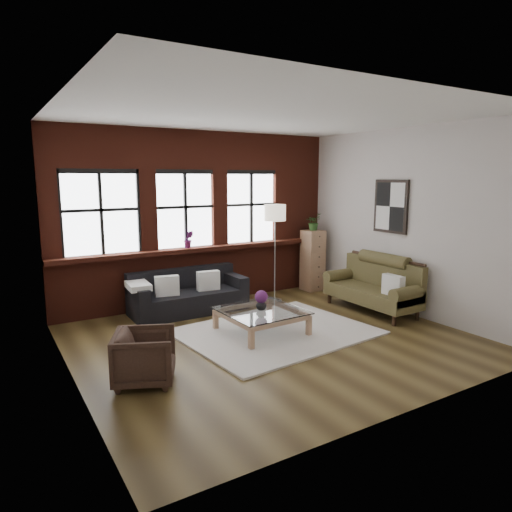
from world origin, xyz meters
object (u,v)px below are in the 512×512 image
armchair (145,357)px  vintage_settee (372,284)px  coffee_table (261,322)px  drawer_chest (313,260)px  floor_lamp (275,250)px  vase (261,304)px  dark_sofa (189,292)px

armchair → vintage_settee: bearing=-56.0°
armchair → coffee_table: 2.18m
vintage_settee → armchair: size_ratio=2.68×
armchair → drawer_chest: (4.43, 2.51, 0.32)m
armchair → drawer_chest: 5.10m
armchair → drawer_chest: size_ratio=0.54×
floor_lamp → drawer_chest: bearing=15.4°
vase → drawer_chest: (2.38, 1.77, 0.18)m
drawer_chest → coffee_table: bearing=-143.4°
armchair → floor_lamp: size_ratio=0.34×
dark_sofa → vintage_settee: size_ratio=1.10×
floor_lamp → vase: bearing=-129.9°
drawer_chest → vase: bearing=-143.4°
dark_sofa → vase: bearing=-72.6°
coffee_table → armchair: bearing=-160.1°
dark_sofa → vase: size_ratio=12.02×
vase → floor_lamp: 1.96m
vintage_settee → armchair: (-4.34, -0.72, -0.18)m
dark_sofa → armchair: (-1.55, -2.35, -0.05)m
armchair → drawer_chest: drawer_chest is taller
vase → drawer_chest: drawer_chest is taller
coffee_table → drawer_chest: bearing=36.6°
vase → vintage_settee: bearing=-0.5°
vintage_settee → floor_lamp: bearing=126.7°
dark_sofa → armchair: bearing=-123.4°
coffee_table → floor_lamp: floor_lamp is taller
dark_sofa → vintage_settee: (2.80, -1.63, 0.12)m
vintage_settee → coffee_table: 2.31m
drawer_chest → floor_lamp: 1.27m
vase → floor_lamp: floor_lamp is taller
armchair → drawer_chest: bearing=-35.9°
armchair → coffee_table: bearing=-45.6°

